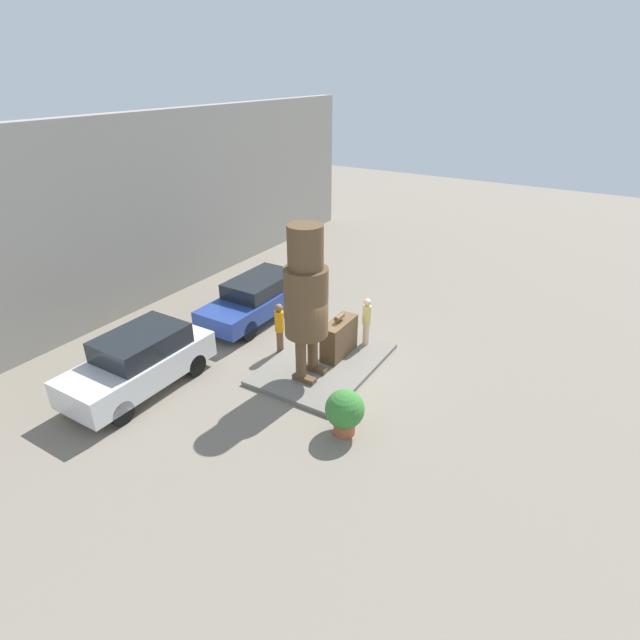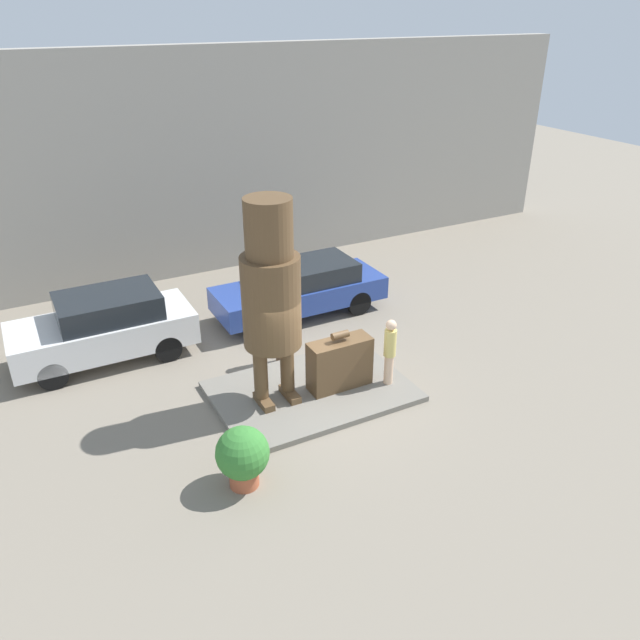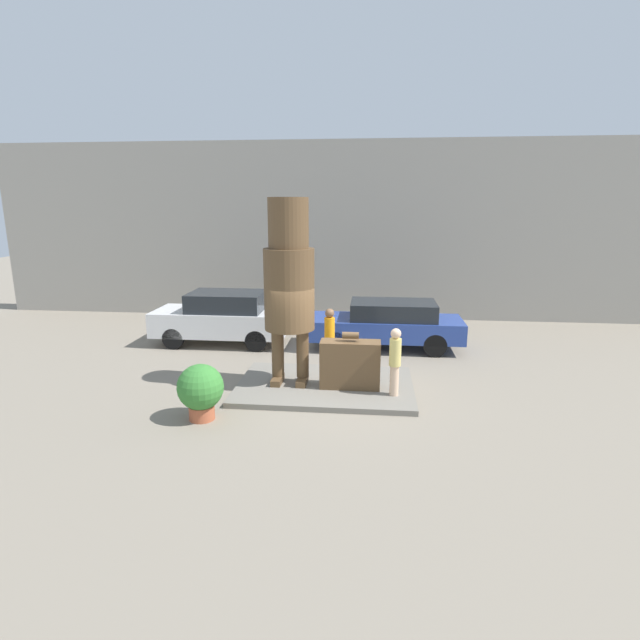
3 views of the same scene
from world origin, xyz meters
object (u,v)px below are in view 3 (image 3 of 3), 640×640
at_px(statue_figure, 289,278).
at_px(giant_suitcase, 350,364).
at_px(tourist, 395,359).
at_px(worker_hivis, 330,336).
at_px(planter_pot, 201,389).
at_px(parked_car_white, 223,317).
at_px(parked_car_blue, 387,323).

relative_size(statue_figure, giant_suitcase, 3.13).
bearing_deg(tourist, statue_figure, 166.09).
relative_size(statue_figure, worker_hivis, 2.66).
distance_m(giant_suitcase, planter_pot, 3.57).
relative_size(tourist, planter_pot, 1.32).
height_order(giant_suitcase, worker_hivis, worker_hivis).
bearing_deg(giant_suitcase, tourist, -21.63).
bearing_deg(worker_hivis, giant_suitcase, -69.88).
relative_size(giant_suitcase, parked_car_white, 0.34).
xyz_separation_m(statue_figure, parked_car_white, (-2.80, 3.67, -1.85)).
distance_m(tourist, planter_pot, 4.34).
distance_m(statue_figure, planter_pot, 3.32).
bearing_deg(worker_hivis, parked_car_blue, 52.27).
bearing_deg(tourist, parked_car_blue, 90.76).
height_order(parked_car_white, planter_pot, parked_car_white).
relative_size(statue_figure, tourist, 2.81).
bearing_deg(planter_pot, tourist, 19.78).
distance_m(tourist, parked_car_white, 6.83).
distance_m(tourist, worker_hivis, 2.75).
relative_size(statue_figure, planter_pot, 3.71).
relative_size(giant_suitcase, worker_hivis, 0.85).
bearing_deg(giant_suitcase, statue_figure, 171.80).
relative_size(giant_suitcase, parked_car_blue, 0.30).
distance_m(tourist, parked_car_blue, 4.28).
bearing_deg(statue_figure, parked_car_blue, 56.02).
height_order(parked_car_blue, planter_pot, parked_car_blue).
relative_size(planter_pot, worker_hivis, 0.72).
relative_size(parked_car_blue, worker_hivis, 2.82).
distance_m(parked_car_white, parked_car_blue, 5.26).
xyz_separation_m(statue_figure, tourist, (2.52, -0.62, -1.74)).
bearing_deg(parked_car_white, statue_figure, 127.31).
height_order(statue_figure, tourist, statue_figure).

